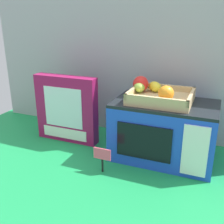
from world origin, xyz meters
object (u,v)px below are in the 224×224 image
toy_microwave (163,131)px  cookie_set_box (66,109)px  price_sign (102,156)px  food_groups_crate (157,94)px

toy_microwave → cookie_set_box: bearing=-179.6°
toy_microwave → price_sign: size_ratio=4.10×
food_groups_crate → cookie_set_box: food_groups_crate is taller
food_groups_crate → price_sign: size_ratio=2.55×
cookie_set_box → price_sign: cookie_set_box is taller
toy_microwave → food_groups_crate: size_ratio=1.61×
food_groups_crate → cookie_set_box: 0.44m
toy_microwave → food_groups_crate: (-0.04, 0.01, 0.15)m
price_sign → toy_microwave: bearing=47.2°
cookie_set_box → price_sign: 0.35m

